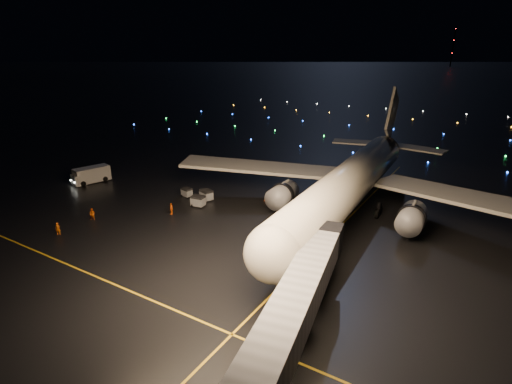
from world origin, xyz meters
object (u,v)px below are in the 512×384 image
(crew_c, at_px, (171,209))
(baggage_cart_0, at_px, (198,201))
(crew_a, at_px, (58,229))
(baggage_cart_1, at_px, (206,195))
(pushback_tug, at_px, (280,328))
(service_truck, at_px, (92,175))
(belt_loader, at_px, (266,243))
(baggage_cart_2, at_px, (187,192))
(airliner, at_px, (358,156))
(crew_b, at_px, (92,214))

(crew_c, bearing_deg, baggage_cart_0, 134.18)
(crew_a, height_order, baggage_cart_1, crew_a)
(crew_c, bearing_deg, pushback_tug, 30.41)
(service_truck, height_order, baggage_cart_1, service_truck)
(pushback_tug, relative_size, baggage_cart_1, 1.79)
(belt_loader, height_order, baggage_cart_1, belt_loader)
(belt_loader, height_order, baggage_cart_2, belt_loader)
(baggage_cart_0, bearing_deg, belt_loader, -31.24)
(crew_a, relative_size, baggage_cart_1, 0.85)
(belt_loader, bearing_deg, service_truck, 165.11)
(belt_loader, distance_m, baggage_cart_1, 21.35)
(airliner, bearing_deg, crew_b, -144.11)
(airliner, distance_m, service_truck, 50.19)
(service_truck, relative_size, baggage_cart_0, 3.90)
(service_truck, xyz_separation_m, crew_c, (24.44, -4.17, -0.58))
(pushback_tug, relative_size, crew_a, 2.10)
(baggage_cart_0, bearing_deg, pushback_tug, -44.85)
(belt_loader, xyz_separation_m, baggage_cart_0, (-17.60, 8.09, -0.52))
(service_truck, bearing_deg, belt_loader, 4.50)
(airliner, xyz_separation_m, service_truck, (-47.85, -13.35, -7.18))
(crew_c, bearing_deg, baggage_cart_1, 144.96)
(airliner, xyz_separation_m, pushback_tug, (4.58, -33.72, -7.79))
(baggage_cart_2, bearing_deg, baggage_cart_1, 17.62)
(service_truck, xyz_separation_m, crew_b, (15.80, -12.07, -0.60))
(pushback_tug, height_order, belt_loader, belt_loader)
(belt_loader, relative_size, baggage_cart_0, 2.76)
(baggage_cart_0, height_order, baggage_cart_2, baggage_cart_0)
(airliner, height_order, belt_loader, airliner)
(crew_c, bearing_deg, service_truck, -129.21)
(baggage_cart_2, bearing_deg, crew_b, -96.66)
(service_truck, distance_m, crew_a, 24.21)
(crew_a, xyz_separation_m, baggage_cart_2, (4.95, 21.23, -0.15))
(crew_a, distance_m, crew_c, 16.07)
(baggage_cart_0, distance_m, baggage_cart_2, 5.37)
(crew_b, bearing_deg, service_truck, 124.29)
(crew_a, relative_size, crew_c, 0.97)
(crew_b, distance_m, baggage_cart_0, 16.20)
(service_truck, bearing_deg, airliner, 29.84)
(crew_c, relative_size, baggage_cart_2, 1.04)
(service_truck, height_order, baggage_cart_0, service_truck)
(crew_a, height_order, baggage_cart_0, crew_a)
(baggage_cart_0, bearing_deg, crew_c, -112.83)
(airliner, height_order, baggage_cart_2, airliner)
(baggage_cart_0, distance_m, baggage_cart_1, 3.05)
(crew_b, xyz_separation_m, baggage_cart_0, (10.05, 12.70, -0.02))
(baggage_cart_2, bearing_deg, pushback_tug, -24.46)
(airliner, relative_size, service_truck, 7.44)
(airliner, relative_size, belt_loader, 10.51)
(baggage_cart_1, bearing_deg, crew_a, -95.40)
(belt_loader, relative_size, service_truck, 0.71)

